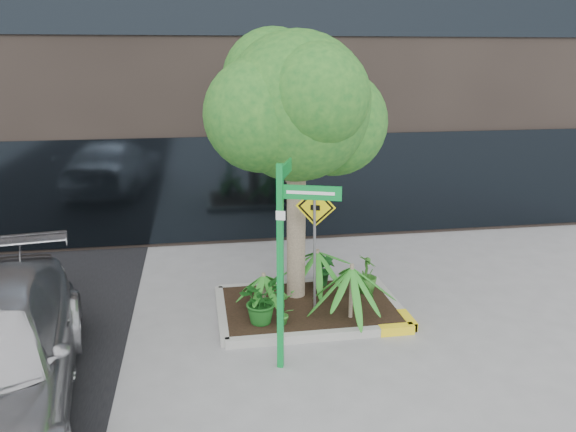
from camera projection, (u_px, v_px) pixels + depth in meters
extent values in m
plane|color=gray|center=(301.00, 319.00, 10.06)|extent=(80.00, 80.00, 0.00)
cube|color=#9E9E99|center=(298.00, 285.00, 11.40)|extent=(3.20, 0.15, 0.15)
cube|color=#9E9E99|center=(322.00, 336.00, 9.31)|extent=(3.20, 0.15, 0.15)
cube|color=#9E9E99|center=(222.00, 314.00, 10.10)|extent=(0.15, 2.20, 0.15)
cube|color=#9E9E99|center=(391.00, 302.00, 10.61)|extent=(0.15, 2.20, 0.15)
cube|color=yellow|center=(396.00, 330.00, 9.52)|extent=(0.60, 0.17, 0.15)
cube|color=black|center=(309.00, 305.00, 10.34)|extent=(3.05, 2.05, 0.06)
cylinder|color=tan|center=(296.00, 220.00, 10.34)|extent=(0.35, 0.35, 3.27)
cylinder|color=tan|center=(302.00, 156.00, 10.03)|extent=(0.62, 0.17, 1.06)
sphere|color=#18561E|center=(297.00, 107.00, 9.77)|extent=(2.61, 2.61, 2.61)
sphere|color=#18561E|center=(334.00, 123.00, 10.29)|extent=(1.96, 1.96, 1.96)
sphere|color=#18561E|center=(261.00, 115.00, 9.49)|extent=(1.96, 1.96, 1.96)
sphere|color=#18561E|center=(317.00, 96.00, 9.12)|extent=(1.74, 1.74, 1.74)
sphere|color=#18561E|center=(274.00, 80.00, 10.11)|extent=(1.85, 1.85, 1.85)
cylinder|color=tan|center=(351.00, 291.00, 9.69)|extent=(0.07, 0.07, 0.99)
cylinder|color=tan|center=(264.00, 291.00, 10.02)|extent=(0.07, 0.07, 0.70)
cylinder|color=tan|center=(317.00, 269.00, 10.92)|extent=(0.07, 0.07, 0.81)
imported|color=#19571A|center=(261.00, 299.00, 9.54)|extent=(1.03, 1.03, 0.83)
imported|color=#285E1C|center=(367.00, 274.00, 10.77)|extent=(0.46, 0.46, 0.74)
imported|color=#2D7725|center=(284.00, 308.00, 9.49)|extent=(0.40, 0.40, 0.59)
imported|color=#19561E|center=(324.00, 269.00, 11.09)|extent=(0.53, 0.53, 0.68)
cube|color=#0D9237|center=(280.00, 270.00, 8.11)|extent=(0.11, 0.11, 3.13)
cube|color=#0D9237|center=(310.00, 193.00, 7.72)|extent=(0.83, 0.32, 0.20)
cube|color=#0D9237|center=(285.00, 170.00, 8.13)|extent=(0.32, 0.83, 0.20)
cube|color=white|center=(310.00, 193.00, 7.70)|extent=(0.63, 0.23, 0.04)
cube|color=white|center=(284.00, 170.00, 8.13)|extent=(0.23, 0.63, 0.04)
cube|color=white|center=(281.00, 216.00, 7.84)|extent=(0.13, 0.05, 0.13)
cylinder|color=slate|center=(315.00, 255.00, 9.80)|extent=(0.12, 0.20, 2.09)
cube|color=yellow|center=(316.00, 207.00, 9.54)|extent=(0.65, 0.31, 0.70)
cube|color=black|center=(316.00, 207.00, 9.53)|extent=(0.57, 0.26, 0.62)
cube|color=yellow|center=(316.00, 207.00, 9.52)|extent=(0.48, 0.22, 0.53)
cube|color=black|center=(315.00, 208.00, 9.52)|extent=(0.15, 0.07, 0.09)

